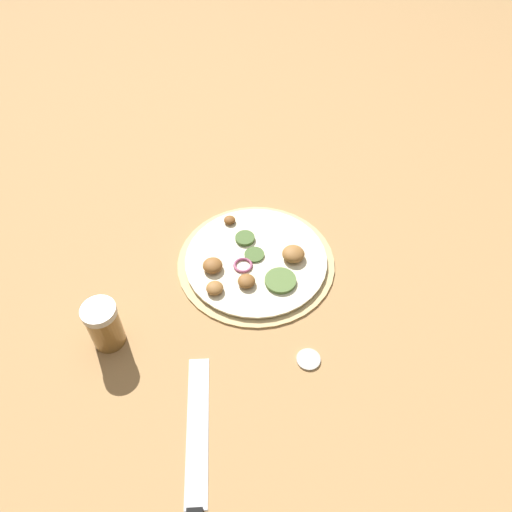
% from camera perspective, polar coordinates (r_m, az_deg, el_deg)
% --- Properties ---
extents(ground_plane, '(3.00, 3.00, 0.00)m').
position_cam_1_polar(ground_plane, '(0.88, -0.00, -0.74)').
color(ground_plane, tan).
extents(pizza, '(0.28, 0.28, 0.03)m').
position_cam_1_polar(pizza, '(0.88, -0.02, -0.56)').
color(pizza, '#D6B77A').
rests_on(pizza, ground_plane).
extents(knife, '(0.13, 0.30, 0.02)m').
position_cam_1_polar(knife, '(0.69, -6.96, -26.95)').
color(knife, silver).
rests_on(knife, ground_plane).
extents(spice_jar, '(0.05, 0.05, 0.08)m').
position_cam_1_polar(spice_jar, '(0.79, -16.96, -7.55)').
color(spice_jar, olive).
rests_on(spice_jar, ground_plane).
extents(loose_cap, '(0.04, 0.04, 0.01)m').
position_cam_1_polar(loose_cap, '(0.77, 6.02, -11.60)').
color(loose_cap, beige).
rests_on(loose_cap, ground_plane).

